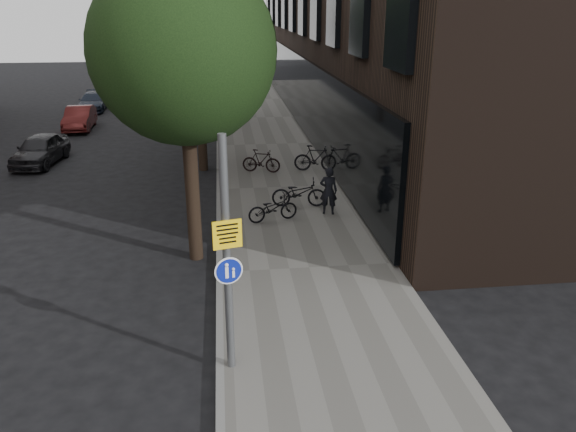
{
  "coord_description": "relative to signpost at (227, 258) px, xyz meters",
  "views": [
    {
      "loc": [
        -1.77,
        -9.25,
        6.34
      ],
      "look_at": [
        -0.43,
        2.1,
        2.0
      ],
      "focal_mm": 35.0,
      "sensor_mm": 36.0,
      "label": 1
    }
  ],
  "objects": [
    {
      "name": "parked_car_near",
      "position": [
        -7.59,
        15.23,
        -1.67
      ],
      "size": [
        1.88,
        3.81,
        1.25
      ],
      "primitive_type": "imported",
      "rotation": [
        0.0,
        0.0,
        -0.11
      ],
      "color": "black",
      "rests_on": "ground"
    },
    {
      "name": "parked_bike_curb_near",
      "position": [
        1.43,
        7.2,
        -1.77
      ],
      "size": [
        1.65,
        0.93,
        0.82
      ],
      "primitive_type": "imported",
      "rotation": [
        0.0,
        0.0,
        1.83
      ],
      "color": "black",
      "rests_on": "sidewalk"
    },
    {
      "name": "parked_car_mid",
      "position": [
        -7.55,
        22.23,
        -1.7
      ],
      "size": [
        1.46,
        3.72,
        1.21
      ],
      "primitive_type": "imported",
      "rotation": [
        0.0,
        0.0,
        0.05
      ],
      "color": "#581A19",
      "rests_on": "ground"
    },
    {
      "name": "sidewalk",
      "position": [
        2.04,
        10.54,
        -2.24
      ],
      "size": [
        4.5,
        60.0,
        0.12
      ],
      "primitive_type": "cube",
      "color": "slate",
      "rests_on": "ground"
    },
    {
      "name": "street_tree_near",
      "position": [
        -0.74,
        5.18,
        2.81
      ],
      "size": [
        4.4,
        4.4,
        7.5
      ],
      "color": "black",
      "rests_on": "ground"
    },
    {
      "name": "curb_edge",
      "position": [
        -0.21,
        10.54,
        -2.23
      ],
      "size": [
        0.15,
        60.0,
        0.13
      ],
      "primitive_type": "cube",
      "color": "slate",
      "rests_on": "ground"
    },
    {
      "name": "street_tree_mid",
      "position": [
        -0.74,
        13.68,
        2.81
      ],
      "size": [
        5.0,
        5.0,
        7.8
      ],
      "color": "black",
      "rests_on": "ground"
    },
    {
      "name": "street_tree_far",
      "position": [
        -0.74,
        22.68,
        2.81
      ],
      "size": [
        5.0,
        5.0,
        7.8
      ],
      "color": "black",
      "rests_on": "ground"
    },
    {
      "name": "signpost",
      "position": [
        0.0,
        0.0,
        0.0
      ],
      "size": [
        0.49,
        0.15,
        4.31
      ],
      "rotation": [
        0.0,
        0.0,
        0.25
      ],
      "color": "#595B5E",
      "rests_on": "sidewalk"
    },
    {
      "name": "parked_bike_facade_near",
      "position": [
        2.4,
        8.41,
        -1.72
      ],
      "size": [
        1.82,
        0.81,
        0.92
      ],
      "primitive_type": "imported",
      "rotation": [
        0.0,
        0.0,
        1.46
      ],
      "color": "black",
      "rests_on": "sidewalk"
    },
    {
      "name": "pedestrian",
      "position": [
        3.22,
        7.63,
        -1.42
      ],
      "size": [
        0.62,
        0.49,
        1.51
      ],
      "primitive_type": "imported",
      "rotation": [
        0.0,
        0.0,
        2.89
      ],
      "color": "black",
      "rests_on": "sidewalk"
    },
    {
      "name": "parked_bike_facade_far",
      "position": [
        3.63,
        12.44,
        -1.66
      ],
      "size": [
        1.79,
        0.8,
        1.04
      ],
      "primitive_type": "imported",
      "rotation": [
        0.0,
        0.0,
        1.39
      ],
      "color": "black",
      "rests_on": "sidewalk"
    },
    {
      "name": "parked_car_far",
      "position": [
        -7.99,
        27.98,
        -1.74
      ],
      "size": [
        1.67,
        3.87,
        1.11
      ],
      "primitive_type": "imported",
      "rotation": [
        0.0,
        0.0,
        0.03
      ],
      "color": "#1B2332",
      "rests_on": "ground"
    },
    {
      "name": "parked_bike_curb_far",
      "position": [
        1.47,
        12.52,
        -1.72
      ],
      "size": [
        1.57,
        0.86,
        0.91
      ],
      "primitive_type": "imported",
      "rotation": [
        0.0,
        0.0,
        1.26
      ],
      "color": "black",
      "rests_on": "sidewalk"
    },
    {
      "name": "ground",
      "position": [
        1.79,
        0.54,
        -2.3
      ],
      "size": [
        120.0,
        120.0,
        0.0
      ],
      "primitive_type": "plane",
      "color": "black",
      "rests_on": "ground"
    }
  ]
}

